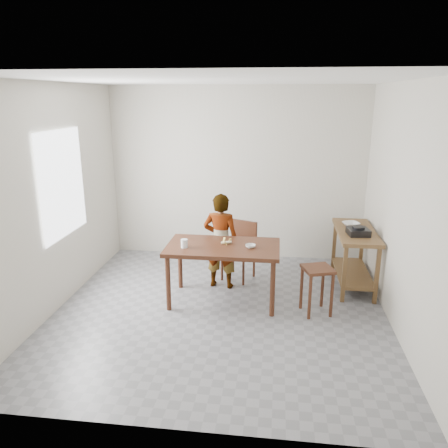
# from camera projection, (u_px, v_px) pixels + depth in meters

# --- Properties ---
(floor) EXTENTS (4.00, 4.00, 0.04)m
(floor) POSITION_uv_depth(u_px,v_px,m) (220.00, 313.00, 5.35)
(floor) COLOR slate
(floor) RESTS_ON ground
(ceiling) EXTENTS (4.00, 4.00, 0.04)m
(ceiling) POSITION_uv_depth(u_px,v_px,m) (219.00, 78.00, 4.58)
(ceiling) COLOR white
(ceiling) RESTS_ON wall_back
(wall_back) EXTENTS (4.00, 0.04, 2.70)m
(wall_back) POSITION_uv_depth(u_px,v_px,m) (237.00, 174.00, 6.89)
(wall_back) COLOR beige
(wall_back) RESTS_ON ground
(wall_front) EXTENTS (4.00, 0.04, 2.70)m
(wall_front) POSITION_uv_depth(u_px,v_px,m) (181.00, 273.00, 3.04)
(wall_front) COLOR beige
(wall_front) RESTS_ON ground
(wall_left) EXTENTS (0.04, 4.00, 2.70)m
(wall_left) POSITION_uv_depth(u_px,v_px,m) (52.00, 199.00, 5.20)
(wall_left) COLOR beige
(wall_left) RESTS_ON ground
(wall_right) EXTENTS (0.04, 4.00, 2.70)m
(wall_right) POSITION_uv_depth(u_px,v_px,m) (404.00, 210.00, 4.72)
(wall_right) COLOR beige
(wall_right) RESTS_ON ground
(window_pane) EXTENTS (0.02, 1.10, 1.30)m
(window_pane) POSITION_uv_depth(u_px,v_px,m) (63.00, 184.00, 5.34)
(window_pane) COLOR white
(window_pane) RESTS_ON wall_left
(dining_table) EXTENTS (1.40, 0.80, 0.75)m
(dining_table) POSITION_uv_depth(u_px,v_px,m) (223.00, 273.00, 5.52)
(dining_table) COLOR #412012
(dining_table) RESTS_ON floor
(prep_counter) EXTENTS (0.50, 1.20, 0.80)m
(prep_counter) POSITION_uv_depth(u_px,v_px,m) (354.00, 258.00, 5.98)
(prep_counter) COLOR brown
(prep_counter) RESTS_ON floor
(child) EXTENTS (0.51, 0.37, 1.31)m
(child) POSITION_uv_depth(u_px,v_px,m) (221.00, 241.00, 5.88)
(child) COLOR white
(child) RESTS_ON floor
(dining_chair) EXTENTS (0.52, 0.52, 0.82)m
(dining_chair) POSITION_uv_depth(u_px,v_px,m) (238.00, 251.00, 6.20)
(dining_chair) COLOR #412012
(dining_chair) RESTS_ON floor
(stool) EXTENTS (0.42, 0.42, 0.59)m
(stool) POSITION_uv_depth(u_px,v_px,m) (316.00, 290.00, 5.24)
(stool) COLOR #412012
(stool) RESTS_ON floor
(glass_tumbler) EXTENTS (0.09, 0.09, 0.10)m
(glass_tumbler) POSITION_uv_depth(u_px,v_px,m) (184.00, 243.00, 5.34)
(glass_tumbler) COLOR white
(glass_tumbler) RESTS_ON dining_table
(small_bowl) EXTENTS (0.16, 0.16, 0.04)m
(small_bowl) POSITION_uv_depth(u_px,v_px,m) (250.00, 246.00, 5.34)
(small_bowl) COLOR silver
(small_bowl) RESTS_ON dining_table
(banana) EXTENTS (0.17, 0.13, 0.05)m
(banana) POSITION_uv_depth(u_px,v_px,m) (226.00, 242.00, 5.46)
(banana) COLOR yellow
(banana) RESTS_ON dining_table
(serving_bowl) EXTENTS (0.29, 0.29, 0.06)m
(serving_bowl) POSITION_uv_depth(u_px,v_px,m) (351.00, 224.00, 6.04)
(serving_bowl) COLOR silver
(serving_bowl) RESTS_ON prep_counter
(gas_burner) EXTENTS (0.29, 0.29, 0.09)m
(gas_burner) POSITION_uv_depth(u_px,v_px,m) (358.00, 232.00, 5.66)
(gas_burner) COLOR black
(gas_burner) RESTS_ON prep_counter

